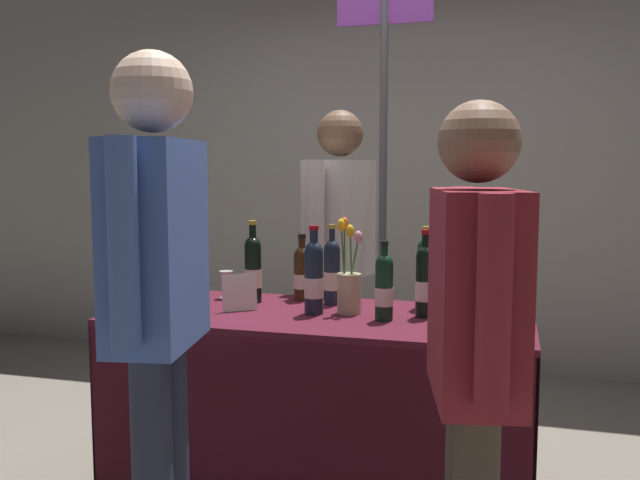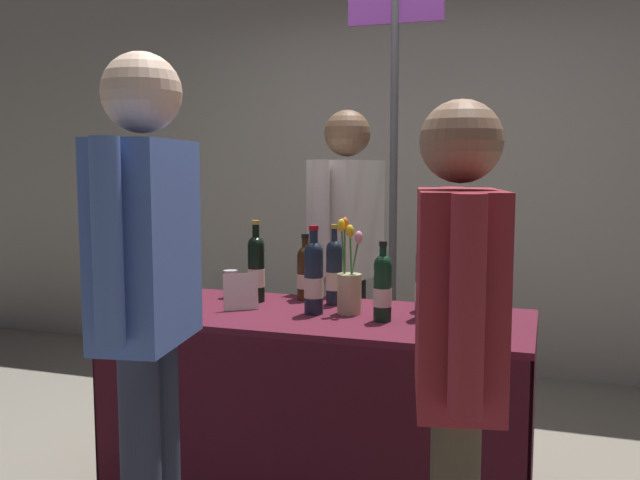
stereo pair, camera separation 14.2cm
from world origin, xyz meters
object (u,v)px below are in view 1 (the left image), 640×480
at_px(tasting_table, 320,373).
at_px(vendor_presenter, 340,243).
at_px(booth_signpost, 383,157).
at_px(wine_glass_near_vendor, 226,279).
at_px(flower_vase, 349,285).
at_px(taster_foreground_right, 157,286).
at_px(featured_wine_bottle, 425,280).
at_px(display_bottle_0, 426,272).

bearing_deg(tasting_table, vendor_presenter, 97.20).
bearing_deg(booth_signpost, wine_glass_near_vendor, -119.78).
height_order(tasting_table, flower_vase, flower_vase).
bearing_deg(taster_foreground_right, featured_wine_bottle, -47.33).
bearing_deg(taster_foreground_right, wine_glass_near_vendor, 3.02).
relative_size(featured_wine_bottle, flower_vase, 0.89).
xyz_separation_m(wine_glass_near_vendor, taster_foreground_right, (0.22, -1.03, 0.15)).
height_order(flower_vase, vendor_presenter, vendor_presenter).
bearing_deg(vendor_presenter, featured_wine_bottle, 48.75).
relative_size(tasting_table, taster_foreground_right, 0.98).
bearing_deg(vendor_presenter, booth_signpost, 174.29).
height_order(display_bottle_0, vendor_presenter, vendor_presenter).
bearing_deg(flower_vase, vendor_presenter, 107.11).
relative_size(tasting_table, featured_wine_bottle, 4.85).
relative_size(flower_vase, booth_signpost, 0.17).
height_order(display_bottle_0, booth_signpost, booth_signpost).
relative_size(wine_glass_near_vendor, vendor_presenter, 0.07).
xyz_separation_m(wine_glass_near_vendor, vendor_presenter, (0.41, 0.49, 0.12)).
bearing_deg(tasting_table, display_bottle_0, 28.83).
relative_size(wine_glass_near_vendor, taster_foreground_right, 0.07).
xyz_separation_m(display_bottle_0, booth_signpost, (-0.35, 0.92, 0.49)).
xyz_separation_m(tasting_table, taster_foreground_right, (-0.27, -0.83, 0.49)).
distance_m(tasting_table, wine_glass_near_vendor, 0.63).
distance_m(display_bottle_0, wine_glass_near_vendor, 0.90).
bearing_deg(vendor_presenter, flower_vase, 27.46).
distance_m(wine_glass_near_vendor, flower_vase, 0.63).
bearing_deg(tasting_table, booth_signpost, 87.66).
bearing_deg(featured_wine_bottle, booth_signpost, 108.62).
distance_m(tasting_table, flower_vase, 0.38).
distance_m(flower_vase, taster_foreground_right, 0.95).
distance_m(taster_foreground_right, booth_signpost, 2.04).
bearing_deg(wine_glass_near_vendor, taster_foreground_right, -77.67).
distance_m(display_bottle_0, vendor_presenter, 0.67).
height_order(flower_vase, booth_signpost, booth_signpost).
height_order(tasting_table, taster_foreground_right, taster_foreground_right).
distance_m(display_bottle_0, flower_vase, 0.34).
bearing_deg(display_bottle_0, wine_glass_near_vendor, -178.47).
bearing_deg(wine_glass_near_vendor, flower_vase, -14.82).
height_order(featured_wine_bottle, vendor_presenter, vendor_presenter).
bearing_deg(featured_wine_bottle, vendor_presenter, 128.40).
bearing_deg(wine_glass_near_vendor, booth_signpost, 60.22).
bearing_deg(display_bottle_0, flower_vase, -147.13).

